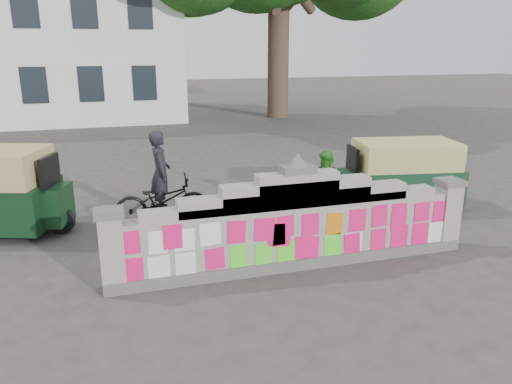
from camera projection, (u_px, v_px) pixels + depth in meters
ground at (295, 266)px, 8.67m from camera, size 100.00×100.00×0.00m
parapet_wall at (296, 226)px, 8.45m from camera, size 6.48×0.44×2.01m
building at (16, 39)px, 25.74m from camera, size 16.00×10.00×8.90m
cyclist_bike at (162, 201)px, 10.60m from camera, size 2.01×0.77×1.04m
cyclist_rider at (161, 184)px, 10.49m from camera, size 0.45×0.66×1.76m
pedestrian at (327, 185)px, 10.90m from camera, size 0.91×0.93×1.51m
rickshaw_right at (401, 174)px, 11.62m from camera, size 2.93×1.73×1.58m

